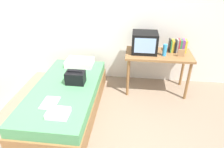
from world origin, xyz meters
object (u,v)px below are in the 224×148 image
at_px(tv, 145,42).
at_px(handbag, 75,78).
at_px(book_row, 177,46).
at_px(magazine, 50,103).
at_px(picture_frame, 181,53).
at_px(folded_towel, 58,113).
at_px(bed, 66,99).
at_px(water_bottle, 165,50).
at_px(pillow, 80,62).
at_px(desk, 158,58).
at_px(remote_dark, 64,112).

relative_size(tv, handbag, 1.47).
distance_m(book_row, magazine, 2.35).
relative_size(book_row, picture_frame, 2.40).
height_order(picture_frame, folded_towel, picture_frame).
bearing_deg(folded_towel, bed, 101.89).
xyz_separation_m(book_row, picture_frame, (0.03, -0.22, -0.05)).
xyz_separation_m(water_bottle, folded_towel, (-1.43, -1.38, -0.37)).
bearing_deg(pillow, water_bottle, -2.07).
xyz_separation_m(tv, handbag, (-1.08, -0.71, -0.38)).
bearing_deg(folded_towel, book_row, 43.49).
height_order(tv, handbag, tv).
xyz_separation_m(book_row, folded_towel, (-1.67, -1.59, -0.38)).
bearing_deg(tv, bed, -145.57).
height_order(bed, picture_frame, picture_frame).
xyz_separation_m(water_bottle, pillow, (-1.52, 0.06, -0.35)).
xyz_separation_m(tv, picture_frame, (0.62, -0.13, -0.12)).
bearing_deg(pillow, book_row, 5.01).
distance_m(desk, magazine, 2.00).
bearing_deg(water_bottle, picture_frame, -1.13).
distance_m(book_row, picture_frame, 0.22).
height_order(water_bottle, remote_dark, water_bottle).
relative_size(book_row, handbag, 1.01).
relative_size(desk, water_bottle, 5.68).
distance_m(book_row, handbag, 1.87).
distance_m(magazine, remote_dark, 0.31).
bearing_deg(pillow, remote_dark, -83.72).
height_order(book_row, magazine, book_row).
xyz_separation_m(bed, magazine, (-0.07, -0.43, 0.24)).
relative_size(bed, handbag, 6.67).
bearing_deg(tv, pillow, -176.79).
height_order(bed, magazine, magazine).
distance_m(book_row, folded_towel, 2.34).
bearing_deg(magazine, remote_dark, -32.72).
bearing_deg(book_row, folded_towel, -136.51).
relative_size(tv, pillow, 0.88).
height_order(tv, magazine, tv).
bearing_deg(tv, book_row, 8.60).
xyz_separation_m(desk, magazine, (-1.56, -1.24, -0.20)).
bearing_deg(handbag, desk, 26.76).
height_order(water_bottle, folded_towel, water_bottle).
height_order(bed, folded_towel, folded_towel).
bearing_deg(handbag, folded_towel, -90.60).
bearing_deg(pillow, magazine, -95.34).
height_order(book_row, handbag, book_row).
bearing_deg(pillow, bed, -93.32).
distance_m(picture_frame, folded_towel, 2.22).
bearing_deg(bed, handbag, 42.20).
bearing_deg(pillow, picture_frame, -1.93).
bearing_deg(bed, magazine, -98.97).
xyz_separation_m(water_bottle, remote_dark, (-1.37, -1.31, -0.39)).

